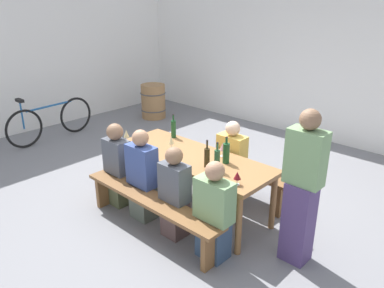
{
  "coord_description": "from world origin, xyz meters",
  "views": [
    {
      "loc": [
        2.94,
        -3.13,
        2.57
      ],
      "look_at": [
        0.0,
        0.0,
        0.9
      ],
      "focal_mm": 35.73,
      "sensor_mm": 36.0,
      "label": 1
    }
  ],
  "objects_px": {
    "seated_guest_near_2": "(175,195)",
    "wine_barrel": "(153,101)",
    "wine_glass_3": "(237,176)",
    "seated_guest_near_1": "(142,177)",
    "wine_bottle_2": "(207,157)",
    "parked_bicycle_0": "(51,121)",
    "bench_near": "(150,205)",
    "bench_far": "(226,167)",
    "seated_guest_near_0": "(118,166)",
    "seated_guest_near_3": "(214,214)",
    "wine_glass_0": "(223,147)",
    "standing_host": "(302,191)",
    "wine_glass_1": "(126,134)",
    "wine_bottle_3": "(217,160)",
    "tasting_table": "(192,161)",
    "wine_glass_2": "(171,141)",
    "wine_bottle_1": "(174,129)",
    "wine_bottle_0": "(226,153)",
    "seated_guest_far_0": "(231,164)"
  },
  "relations": [
    {
      "from": "seated_guest_far_0",
      "to": "standing_host",
      "type": "height_order",
      "value": "standing_host"
    },
    {
      "from": "seated_guest_near_0",
      "to": "seated_guest_near_1",
      "type": "xyz_separation_m",
      "value": [
        0.49,
        0.0,
        0.01
      ]
    },
    {
      "from": "bench_near",
      "to": "bench_far",
      "type": "height_order",
      "value": "same"
    },
    {
      "from": "seated_guest_near_2",
      "to": "wine_barrel",
      "type": "xyz_separation_m",
      "value": [
        -3.6,
        2.85,
        -0.14
      ]
    },
    {
      "from": "wine_glass_0",
      "to": "tasting_table",
      "type": "bearing_deg",
      "value": -140.71
    },
    {
      "from": "bench_near",
      "to": "seated_guest_near_1",
      "type": "xyz_separation_m",
      "value": [
        -0.31,
        0.15,
        0.19
      ]
    },
    {
      "from": "tasting_table",
      "to": "bench_near",
      "type": "xyz_separation_m",
      "value": [
        0.0,
        -0.69,
        -0.32
      ]
    },
    {
      "from": "wine_glass_0",
      "to": "seated_guest_far_0",
      "type": "bearing_deg",
      "value": 106.46
    },
    {
      "from": "bench_far",
      "to": "seated_guest_far_0",
      "type": "distance_m",
      "value": 0.3
    },
    {
      "from": "bench_near",
      "to": "wine_glass_2",
      "type": "distance_m",
      "value": 0.87
    },
    {
      "from": "wine_bottle_0",
      "to": "wine_bottle_3",
      "type": "distance_m",
      "value": 0.24
    },
    {
      "from": "wine_glass_1",
      "to": "seated_guest_near_1",
      "type": "height_order",
      "value": "seated_guest_near_1"
    },
    {
      "from": "wine_bottle_2",
      "to": "parked_bicycle_0",
      "type": "bearing_deg",
      "value": 177.57
    },
    {
      "from": "tasting_table",
      "to": "seated_guest_near_1",
      "type": "bearing_deg",
      "value": -119.55
    },
    {
      "from": "bench_near",
      "to": "seated_guest_near_2",
      "type": "distance_m",
      "value": 0.33
    },
    {
      "from": "wine_glass_3",
      "to": "seated_guest_near_1",
      "type": "distance_m",
      "value": 1.25
    },
    {
      "from": "seated_guest_far_0",
      "to": "wine_barrel",
      "type": "distance_m",
      "value": 3.97
    },
    {
      "from": "wine_bottle_1",
      "to": "seated_guest_near_2",
      "type": "relative_size",
      "value": 0.31
    },
    {
      "from": "wine_glass_0",
      "to": "seated_guest_near_0",
      "type": "xyz_separation_m",
      "value": [
        -1.09,
        -0.78,
        -0.34
      ]
    },
    {
      "from": "wine_bottle_0",
      "to": "wine_glass_2",
      "type": "height_order",
      "value": "wine_bottle_0"
    },
    {
      "from": "wine_glass_0",
      "to": "standing_host",
      "type": "distance_m",
      "value": 1.19
    },
    {
      "from": "tasting_table",
      "to": "seated_guest_near_0",
      "type": "xyz_separation_m",
      "value": [
        -0.8,
        -0.54,
        -0.14
      ]
    },
    {
      "from": "seated_guest_near_1",
      "to": "seated_guest_near_3",
      "type": "bearing_deg",
      "value": -90.0
    },
    {
      "from": "seated_guest_near_0",
      "to": "wine_barrel",
      "type": "height_order",
      "value": "seated_guest_near_0"
    },
    {
      "from": "bench_far",
      "to": "bench_near",
      "type": "bearing_deg",
      "value": -90.0
    },
    {
      "from": "seated_guest_near_1",
      "to": "seated_guest_near_3",
      "type": "height_order",
      "value": "seated_guest_near_1"
    },
    {
      "from": "seated_guest_near_3",
      "to": "wine_glass_2",
      "type": "bearing_deg",
      "value": 66.61
    },
    {
      "from": "wine_glass_0",
      "to": "parked_bicycle_0",
      "type": "relative_size",
      "value": 0.1
    },
    {
      "from": "tasting_table",
      "to": "wine_glass_3",
      "type": "bearing_deg",
      "value": -15.83
    },
    {
      "from": "wine_bottle_3",
      "to": "parked_bicycle_0",
      "type": "bearing_deg",
      "value": 177.75
    },
    {
      "from": "seated_guest_near_0",
      "to": "wine_glass_1",
      "type": "bearing_deg",
      "value": 26.88
    },
    {
      "from": "wine_bottle_2",
      "to": "wine_glass_1",
      "type": "height_order",
      "value": "wine_bottle_2"
    },
    {
      "from": "bench_near",
      "to": "wine_glass_0",
      "type": "bearing_deg",
      "value": 72.74
    },
    {
      "from": "parked_bicycle_0",
      "to": "bench_near",
      "type": "bearing_deg",
      "value": -105.9
    },
    {
      "from": "wine_bottle_1",
      "to": "seated_guest_near_1",
      "type": "height_order",
      "value": "seated_guest_near_1"
    },
    {
      "from": "seated_guest_near_2",
      "to": "wine_glass_3",
      "type": "bearing_deg",
      "value": -64.62
    },
    {
      "from": "wine_glass_3",
      "to": "bench_far",
      "type": "bearing_deg",
      "value": 132.79
    },
    {
      "from": "wine_bottle_2",
      "to": "wine_glass_0",
      "type": "relative_size",
      "value": 1.85
    },
    {
      "from": "tasting_table",
      "to": "wine_glass_2",
      "type": "xyz_separation_m",
      "value": [
        -0.3,
        -0.06,
        0.21
      ]
    },
    {
      "from": "wine_glass_1",
      "to": "wine_glass_3",
      "type": "bearing_deg",
      "value": 0.6
    },
    {
      "from": "wine_glass_3",
      "to": "seated_guest_far_0",
      "type": "xyz_separation_m",
      "value": [
        -0.67,
        0.79,
        -0.33
      ]
    },
    {
      "from": "wine_bottle_1",
      "to": "standing_host",
      "type": "distance_m",
      "value": 2.1
    },
    {
      "from": "wine_glass_0",
      "to": "seated_guest_near_3",
      "type": "relative_size",
      "value": 0.16
    },
    {
      "from": "parked_bicycle_0",
      "to": "wine_barrel",
      "type": "bearing_deg",
      "value": -13.29
    },
    {
      "from": "tasting_table",
      "to": "wine_glass_0",
      "type": "xyz_separation_m",
      "value": [
        0.29,
        0.24,
        0.2
      ]
    },
    {
      "from": "wine_bottle_2",
      "to": "wine_bottle_3",
      "type": "distance_m",
      "value": 0.14
    },
    {
      "from": "seated_guest_near_2",
      "to": "wine_barrel",
      "type": "relative_size",
      "value": 1.45
    },
    {
      "from": "wine_bottle_2",
      "to": "wine_glass_1",
      "type": "bearing_deg",
      "value": -173.93
    },
    {
      "from": "wine_bottle_2",
      "to": "parked_bicycle_0",
      "type": "relative_size",
      "value": 0.18
    },
    {
      "from": "wine_bottle_3",
      "to": "parked_bicycle_0",
      "type": "distance_m",
      "value": 4.22
    }
  ]
}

